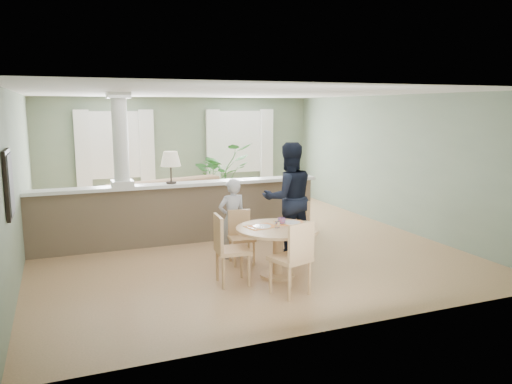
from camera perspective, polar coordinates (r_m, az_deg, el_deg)
name	(u,v)px	position (r m, az deg, el deg)	size (l,w,h in m)	color
ground	(231,241)	(9.34, -2.87, -5.57)	(8.00, 8.00, 0.00)	tan
room_shell	(218,141)	(9.62, -4.34, 5.82)	(7.02, 8.02, 2.71)	gray
pony_wall	(175,205)	(9.11, -9.19, -1.51)	(5.32, 0.38, 2.70)	brown
sofa	(176,204)	(10.39, -9.09, -1.42)	(3.27, 1.28, 0.95)	#8A614B
houseplant	(221,175)	(12.30, -4.04, 1.91)	(1.44, 1.25, 1.60)	#2E6327
dining_table	(278,237)	(7.29, 2.49, -5.20)	(1.21, 1.21, 0.83)	tan
chair_far_boy	(241,234)	(7.95, -1.75, -4.83)	(0.42, 0.42, 0.84)	tan
chair_far_man	(297,226)	(8.31, 4.65, -3.93)	(0.58, 0.58, 0.91)	tan
chair_near	(294,255)	(6.56, 4.40, -7.21)	(0.56, 0.56, 1.00)	tan
chair_side	(227,246)	(6.97, -3.31, -6.21)	(0.48, 0.48, 0.99)	tan
child_person	(232,219)	(8.13, -2.73, -3.08)	(0.48, 0.32, 1.32)	#ACABB1
man_person	(289,198)	(8.42, 3.75, -0.69)	(0.91, 0.71, 1.88)	black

